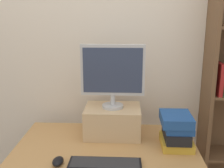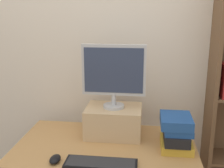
{
  "view_description": "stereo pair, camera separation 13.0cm",
  "coord_description": "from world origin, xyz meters",
  "px_view_note": "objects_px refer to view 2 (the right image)",
  "views": [
    {
      "loc": [
        0.13,
        -1.73,
        1.6
      ],
      "look_at": [
        0.04,
        0.07,
        1.13
      ],
      "focal_mm": 45.0,
      "sensor_mm": 36.0,
      "label": 1
    },
    {
      "loc": [
        0.26,
        -1.71,
        1.6
      ],
      "look_at": [
        0.04,
        0.07,
        1.13
      ],
      "focal_mm": 45.0,
      "sensor_mm": 36.0,
      "label": 2
    }
  ],
  "objects_px": {
    "riser_box": "(114,121)",
    "book_stack": "(176,132)",
    "computer_monitor": "(114,73)",
    "desk": "(106,155)",
    "keyboard": "(101,164)",
    "computer_mouse": "(55,159)"
  },
  "relations": [
    {
      "from": "riser_box",
      "to": "computer_monitor",
      "type": "distance_m",
      "value": 0.36
    },
    {
      "from": "desk",
      "to": "computer_monitor",
      "type": "relative_size",
      "value": 2.69
    },
    {
      "from": "riser_box",
      "to": "keyboard",
      "type": "distance_m",
      "value": 0.45
    },
    {
      "from": "desk",
      "to": "computer_mouse",
      "type": "distance_m",
      "value": 0.39
    },
    {
      "from": "riser_box",
      "to": "computer_monitor",
      "type": "height_order",
      "value": "computer_monitor"
    },
    {
      "from": "keyboard",
      "to": "computer_mouse",
      "type": "height_order",
      "value": "computer_mouse"
    },
    {
      "from": "computer_monitor",
      "to": "computer_mouse",
      "type": "xyz_separation_m",
      "value": [
        -0.3,
        -0.43,
        -0.44
      ]
    },
    {
      "from": "desk",
      "to": "computer_mouse",
      "type": "xyz_separation_m",
      "value": [
        -0.27,
        -0.26,
        0.1
      ]
    },
    {
      "from": "riser_box",
      "to": "computer_monitor",
      "type": "bearing_deg",
      "value": -90.0
    },
    {
      "from": "computer_monitor",
      "to": "book_stack",
      "type": "height_order",
      "value": "computer_monitor"
    },
    {
      "from": "desk",
      "to": "riser_box",
      "type": "xyz_separation_m",
      "value": [
        0.04,
        0.17,
        0.19
      ]
    },
    {
      "from": "desk",
      "to": "keyboard",
      "type": "bearing_deg",
      "value": -87.49
    },
    {
      "from": "riser_box",
      "to": "book_stack",
      "type": "bearing_deg",
      "value": -21.47
    },
    {
      "from": "desk",
      "to": "riser_box",
      "type": "relative_size",
      "value": 3.06
    },
    {
      "from": "book_stack",
      "to": "computer_monitor",
      "type": "bearing_deg",
      "value": 158.71
    },
    {
      "from": "keyboard",
      "to": "computer_mouse",
      "type": "xyz_separation_m",
      "value": [
        -0.28,
        0.01,
        0.01
      ]
    },
    {
      "from": "computer_monitor",
      "to": "book_stack",
      "type": "distance_m",
      "value": 0.58
    },
    {
      "from": "desk",
      "to": "keyboard",
      "type": "relative_size",
      "value": 2.85
    },
    {
      "from": "computer_monitor",
      "to": "keyboard",
      "type": "distance_m",
      "value": 0.63
    },
    {
      "from": "book_stack",
      "to": "desk",
      "type": "bearing_deg",
      "value": -179.76
    },
    {
      "from": "desk",
      "to": "computer_mouse",
      "type": "height_order",
      "value": "computer_mouse"
    },
    {
      "from": "book_stack",
      "to": "riser_box",
      "type": "bearing_deg",
      "value": 158.53
    }
  ]
}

